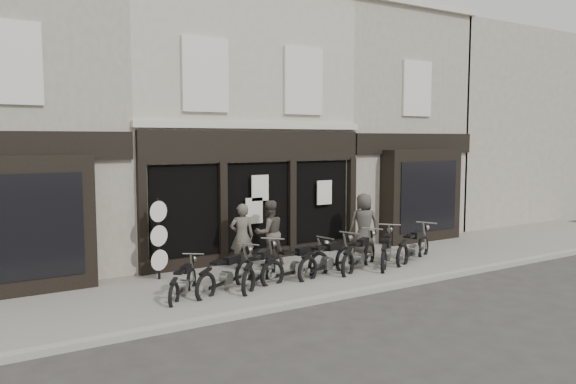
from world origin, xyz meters
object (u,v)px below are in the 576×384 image
motorcycle_1 (226,277)px  man_centre (269,233)px  motorcycle_4 (327,262)px  man_left (242,236)px  motorcycle_5 (359,257)px  motorcycle_7 (414,249)px  motorcycle_3 (297,267)px  motorcycle_2 (260,272)px  man_right (364,224)px  motorcycle_6 (386,253)px  advert_sign_post (159,242)px  motorcycle_0 (183,285)px

motorcycle_1 → man_centre: (2.18, 1.73, 0.61)m
motorcycle_4 → man_left: 2.43m
motorcycle_5 → motorcycle_7: (2.04, -0.00, 0.01)m
man_centre → motorcycle_3: bearing=87.3°
motorcycle_2 → man_right: bearing=-23.1°
motorcycle_4 → motorcycle_6: size_ratio=1.18×
motorcycle_5 → motorcycle_2: bearing=150.7°
motorcycle_3 → motorcycle_6: (3.05, 0.04, 0.02)m
motorcycle_1 → man_right: 5.64m
motorcycle_4 → motorcycle_7: bearing=-17.0°
man_centre → advert_sign_post: size_ratio=0.84×
man_left → advert_sign_post: 2.31m
motorcycle_5 → advert_sign_post: advert_sign_post is taller
motorcycle_3 → motorcycle_6: bearing=-7.6°
motorcycle_7 → motorcycle_4: bearing=156.5°
motorcycle_5 → advert_sign_post: (-5.02, 1.81, 0.62)m
motorcycle_0 → motorcycle_3: 3.00m
man_centre → man_right: man_right is taller
motorcycle_0 → man_centre: size_ratio=0.89×
man_right → motorcycle_7: bearing=135.1°
motorcycle_2 → man_right: 4.77m
motorcycle_5 → motorcycle_6: size_ratio=1.11×
motorcycle_4 → advert_sign_post: (-3.91, 1.83, 0.62)m
motorcycle_0 → motorcycle_6: bearing=-52.2°
motorcycle_3 → motorcycle_6: 3.05m
motorcycle_3 → man_left: bearing=102.1°
motorcycle_2 → motorcycle_5: bearing=-41.4°
motorcycle_4 → motorcycle_2: bearing=162.0°
motorcycle_0 → motorcycle_2: bearing=-54.1°
man_right → motorcycle_0: bearing=33.7°
man_right → motorcycle_1: bearing=36.8°
motorcycle_0 → motorcycle_7: (7.09, -0.10, 0.08)m
motorcycle_7 → man_left: 5.08m
motorcycle_0 → man_right: 6.63m
motorcycle_1 → motorcycle_3: size_ratio=0.90×
motorcycle_2 → man_right: size_ratio=1.01×
man_centre → motorcycle_7: bearing=160.2°
advert_sign_post → man_right: bearing=-22.7°
motorcycle_3 → man_centre: man_centre is taller
advert_sign_post → man_centre: bearing=-21.1°
motorcycle_0 → motorcycle_7: size_ratio=0.74×
motorcycle_0 → motorcycle_5: (5.05, -0.10, 0.07)m
motorcycle_0 → motorcycle_2: (1.95, -0.09, 0.07)m
man_left → man_right: size_ratio=0.96×
man_centre → man_right: 3.24m
motorcycle_1 → motorcycle_2: (0.91, -0.01, 0.01)m
motorcycle_0 → motorcycle_2: motorcycle_2 is taller
motorcycle_4 → man_left: man_left is taller
man_right → man_left: bearing=18.3°
motorcycle_5 → man_left: 3.26m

